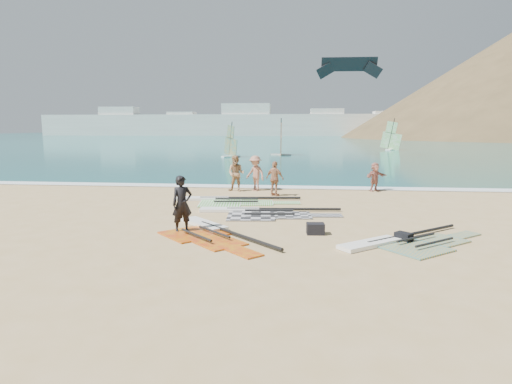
# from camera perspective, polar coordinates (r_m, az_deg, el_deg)

# --- Properties ---
(ground) EXTENTS (300.00, 300.00, 0.00)m
(ground) POSITION_cam_1_polar(r_m,az_deg,el_deg) (13.02, 0.06, -7.06)
(ground) COLOR tan
(ground) RESTS_ON ground
(sea) EXTENTS (300.00, 240.00, 0.06)m
(sea) POSITION_cam_1_polar(r_m,az_deg,el_deg) (144.50, 5.74, 7.28)
(sea) COLOR #0C5558
(sea) RESTS_ON ground
(surf_line) EXTENTS (300.00, 1.20, 0.04)m
(surf_line) POSITION_cam_1_polar(r_m,az_deg,el_deg) (25.04, 3.08, 0.59)
(surf_line) COLOR white
(surf_line) RESTS_ON ground
(far_town) EXTENTS (160.00, 8.00, 12.00)m
(far_town) POSITION_cam_1_polar(r_m,az_deg,el_deg) (163.35, 0.24, 9.06)
(far_town) COLOR white
(far_town) RESTS_ON ground
(rig_grey) EXTENTS (5.94, 2.45, 0.20)m
(rig_grey) POSITION_cam_1_polar(r_m,az_deg,el_deg) (17.55, 0.21, -2.75)
(rig_grey) COLOR #262629
(rig_grey) RESTS_ON ground
(rig_green) EXTENTS (6.08, 2.58, 0.20)m
(rig_green) POSITION_cam_1_polar(r_m,az_deg,el_deg) (20.38, -3.93, -1.15)
(rig_green) COLOR green
(rig_green) RESTS_ON ground
(rig_orange) EXTENTS (4.89, 4.01, 0.20)m
(rig_orange) POSITION_cam_1_polar(r_m,az_deg,el_deg) (13.84, 19.22, -6.38)
(rig_orange) COLOR #FFAE29
(rig_orange) RESTS_ON ground
(rig_red) EXTENTS (4.32, 4.84, 0.20)m
(rig_red) POSITION_cam_1_polar(r_m,az_deg,el_deg) (14.43, -6.32, -5.33)
(rig_red) COLOR red
(rig_red) RESTS_ON ground
(gear_bag_near) EXTENTS (0.61, 0.47, 0.37)m
(gear_bag_near) POSITION_cam_1_polar(r_m,az_deg,el_deg) (14.36, 7.93, -4.87)
(gear_bag_near) COLOR black
(gear_bag_near) RESTS_ON ground
(gear_bag_far) EXTENTS (0.58, 0.58, 0.29)m
(gear_bag_far) POSITION_cam_1_polar(r_m,az_deg,el_deg) (14.09, 19.08, -5.71)
(gear_bag_far) COLOR black
(gear_bag_far) RESTS_ON ground
(person_wetsuit) EXTENTS (0.84, 0.78, 1.92)m
(person_wetsuit) POSITION_cam_1_polar(r_m,az_deg,el_deg) (14.56, -9.83, -1.60)
(person_wetsuit) COLOR black
(person_wetsuit) RESTS_ON ground
(beachgoer_left) EXTENTS (1.07, 0.90, 1.97)m
(beachgoer_left) POSITION_cam_1_polar(r_m,az_deg,el_deg) (23.50, -2.66, 2.48)
(beachgoer_left) COLOR tan
(beachgoer_left) RESTS_ON ground
(beachgoer_mid) EXTENTS (1.45, 1.33, 1.95)m
(beachgoer_mid) POSITION_cam_1_polar(r_m,az_deg,el_deg) (23.72, -0.09, 2.52)
(beachgoer_mid) COLOR #B3755D
(beachgoer_mid) RESTS_ON ground
(beachgoer_back) EXTENTS (1.12, 0.90, 1.79)m
(beachgoer_back) POSITION_cam_1_polar(r_m,az_deg,el_deg) (21.96, 2.54, 1.79)
(beachgoer_back) COLOR tan
(beachgoer_back) RESTS_ON ground
(beachgoer_right) EXTENTS (1.45, 1.29, 1.60)m
(beachgoer_right) POSITION_cam_1_polar(r_m,az_deg,el_deg) (24.43, 15.57, 1.96)
(beachgoer_right) COLOR #B66F60
(beachgoer_right) RESTS_ON ground
(windsurfer_left) EXTENTS (2.10, 2.06, 4.13)m
(windsurfer_left) POSITION_cam_1_polar(r_m,az_deg,el_deg) (49.89, -3.40, 6.05)
(windsurfer_left) COLOR white
(windsurfer_left) RESTS_ON ground
(windsurfer_centre) EXTENTS (2.56, 3.08, 4.59)m
(windsurfer_centre) POSITION_cam_1_polar(r_m,az_deg,el_deg) (52.87, 3.34, 6.31)
(windsurfer_centre) COLOR white
(windsurfer_centre) RESTS_ON ground
(windsurfer_right) EXTENTS (2.88, 2.68, 4.80)m
(windsurfer_right) POSITION_cam_1_polar(r_m,az_deg,el_deg) (67.48, 17.55, 6.48)
(windsurfer_right) COLOR white
(windsurfer_right) RESTS_ON ground
(kitesurf_kite) EXTENTS (7.74, 1.05, 2.48)m
(kitesurf_kite) POSITION_cam_1_polar(r_m,az_deg,el_deg) (53.23, 12.31, 16.09)
(kitesurf_kite) COLOR black
(kitesurf_kite) RESTS_ON ground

